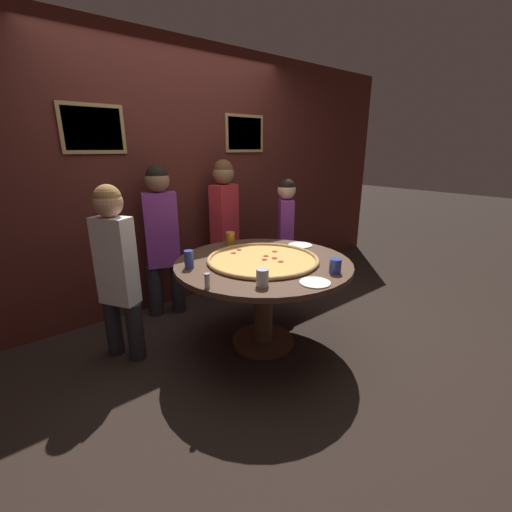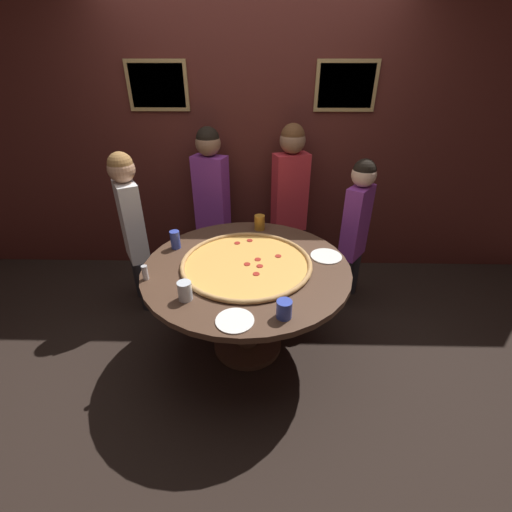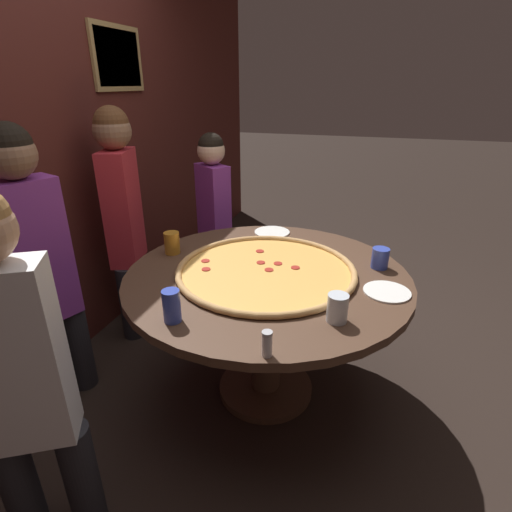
{
  "view_description": "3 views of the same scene",
  "coord_description": "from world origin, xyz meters",
  "px_view_note": "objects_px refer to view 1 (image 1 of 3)",
  "views": [
    {
      "loc": [
        -1.69,
        -1.95,
        1.6
      ],
      "look_at": [
        -0.11,
        -0.05,
        0.82
      ],
      "focal_mm": 24.0,
      "sensor_mm": 36.0,
      "label": 1
    },
    {
      "loc": [
        0.1,
        -1.97,
        1.96
      ],
      "look_at": [
        0.06,
        0.02,
        0.8
      ],
      "focal_mm": 24.0,
      "sensor_mm": 36.0,
      "label": 2
    },
    {
      "loc": [
        -1.71,
        -0.48,
        1.6
      ],
      "look_at": [
        0.1,
        0.09,
        0.77
      ],
      "focal_mm": 28.0,
      "sensor_mm": 36.0,
      "label": 3
    }
  ],
  "objects_px": {
    "dining_table": "(263,279)",
    "drink_cup_by_shaker": "(189,259)",
    "giant_pizza": "(262,259)",
    "drink_cup_front_edge": "(230,238)",
    "drink_cup_far_right": "(262,278)",
    "diner_side_right": "(162,233)",
    "drink_cup_beside_pizza": "(335,266)",
    "diner_side_left": "(116,265)",
    "white_plate_right_side": "(300,245)",
    "condiment_shaker": "(207,281)",
    "white_plate_left_side": "(315,283)",
    "diner_centre_back": "(225,221)",
    "diner_far_right": "(285,231)"
  },
  "relations": [
    {
      "from": "drink_cup_beside_pizza",
      "to": "condiment_shaker",
      "type": "relative_size",
      "value": 1.07
    },
    {
      "from": "diner_side_left",
      "to": "dining_table",
      "type": "bearing_deg",
      "value": -150.32
    },
    {
      "from": "drink_cup_beside_pizza",
      "to": "drink_cup_by_shaker",
      "type": "height_order",
      "value": "drink_cup_by_shaker"
    },
    {
      "from": "drink_cup_beside_pizza",
      "to": "diner_side_right",
      "type": "xyz_separation_m",
      "value": [
        -0.6,
        1.58,
        0.04
      ]
    },
    {
      "from": "condiment_shaker",
      "to": "diner_side_left",
      "type": "bearing_deg",
      "value": 114.19
    },
    {
      "from": "dining_table",
      "to": "drink_cup_beside_pizza",
      "type": "xyz_separation_m",
      "value": [
        0.23,
        -0.53,
        0.2
      ]
    },
    {
      "from": "diner_centre_back",
      "to": "diner_side_right",
      "type": "xyz_separation_m",
      "value": [
        -0.72,
        -0.0,
        -0.02
      ]
    },
    {
      "from": "diner_centre_back",
      "to": "diner_far_right",
      "type": "height_order",
      "value": "diner_centre_back"
    },
    {
      "from": "diner_centre_back",
      "to": "white_plate_right_side",
      "type": "bearing_deg",
      "value": 83.62
    },
    {
      "from": "drink_cup_far_right",
      "to": "drink_cup_by_shaker",
      "type": "bearing_deg",
      "value": 107.44
    },
    {
      "from": "diner_side_right",
      "to": "giant_pizza",
      "type": "bearing_deg",
      "value": 128.67
    },
    {
      "from": "diner_far_right",
      "to": "condiment_shaker",
      "type": "bearing_deg",
      "value": -24.39
    },
    {
      "from": "diner_centre_back",
      "to": "drink_cup_front_edge",
      "type": "bearing_deg",
      "value": 42.01
    },
    {
      "from": "diner_side_left",
      "to": "white_plate_left_side",
      "type": "bearing_deg",
      "value": -170.82
    },
    {
      "from": "white_plate_left_side",
      "to": "diner_far_right",
      "type": "bearing_deg",
      "value": 53.01
    },
    {
      "from": "giant_pizza",
      "to": "white_plate_right_side",
      "type": "relative_size",
      "value": 4.05
    },
    {
      "from": "drink_cup_beside_pizza",
      "to": "drink_cup_far_right",
      "type": "xyz_separation_m",
      "value": [
        -0.56,
        0.15,
        0.01
      ]
    },
    {
      "from": "drink_cup_beside_pizza",
      "to": "drink_cup_front_edge",
      "type": "height_order",
      "value": "drink_cup_front_edge"
    },
    {
      "from": "giant_pizza",
      "to": "diner_far_right",
      "type": "xyz_separation_m",
      "value": [
        0.9,
        0.66,
        -0.02
      ]
    },
    {
      "from": "giant_pizza",
      "to": "drink_cup_front_edge",
      "type": "bearing_deg",
      "value": 81.18
    },
    {
      "from": "drink_cup_front_edge",
      "to": "white_plate_left_side",
      "type": "relative_size",
      "value": 0.58
    },
    {
      "from": "diner_centre_back",
      "to": "diner_side_right",
      "type": "bearing_deg",
      "value": -18.34
    },
    {
      "from": "drink_cup_far_right",
      "to": "white_plate_left_side",
      "type": "bearing_deg",
      "value": -32.14
    },
    {
      "from": "drink_cup_front_edge",
      "to": "white_plate_right_side",
      "type": "distance_m",
      "value": 0.65
    },
    {
      "from": "giant_pizza",
      "to": "white_plate_right_side",
      "type": "distance_m",
      "value": 0.58
    },
    {
      "from": "white_plate_left_side",
      "to": "diner_side_right",
      "type": "relative_size",
      "value": 0.14
    },
    {
      "from": "dining_table",
      "to": "drink_cup_by_shaker",
      "type": "bearing_deg",
      "value": 156.07
    },
    {
      "from": "drink_cup_beside_pizza",
      "to": "diner_side_left",
      "type": "relative_size",
      "value": 0.08
    },
    {
      "from": "drink_cup_far_right",
      "to": "condiment_shaker",
      "type": "bearing_deg",
      "value": 145.46
    },
    {
      "from": "dining_table",
      "to": "drink_cup_by_shaker",
      "type": "relative_size",
      "value": 10.46
    },
    {
      "from": "dining_table",
      "to": "drink_cup_front_edge",
      "type": "relative_size",
      "value": 11.67
    },
    {
      "from": "white_plate_left_side",
      "to": "drink_cup_front_edge",
      "type": "bearing_deg",
      "value": 84.01
    },
    {
      "from": "white_plate_right_side",
      "to": "drink_cup_far_right",
      "type": "bearing_deg",
      "value": -150.45
    },
    {
      "from": "diner_far_right",
      "to": "drink_cup_by_shaker",
      "type": "bearing_deg",
      "value": -36.62
    },
    {
      "from": "drink_cup_far_right",
      "to": "white_plate_left_side",
      "type": "distance_m",
      "value": 0.36
    },
    {
      "from": "drink_cup_far_right",
      "to": "dining_table",
      "type": "bearing_deg",
      "value": 48.55
    },
    {
      "from": "drink_cup_far_right",
      "to": "white_plate_right_side",
      "type": "distance_m",
      "value": 1.03
    },
    {
      "from": "drink_cup_far_right",
      "to": "white_plate_right_side",
      "type": "height_order",
      "value": "drink_cup_far_right"
    },
    {
      "from": "dining_table",
      "to": "drink_cup_far_right",
      "type": "distance_m",
      "value": 0.55
    },
    {
      "from": "dining_table",
      "to": "drink_cup_by_shaker",
      "type": "distance_m",
      "value": 0.62
    },
    {
      "from": "white_plate_left_side",
      "to": "white_plate_right_side",
      "type": "bearing_deg",
      "value": 49.47
    },
    {
      "from": "drink_cup_front_edge",
      "to": "diner_centre_back",
      "type": "bearing_deg",
      "value": 60.7
    },
    {
      "from": "drink_cup_far_right",
      "to": "diner_side_right",
      "type": "distance_m",
      "value": 1.43
    },
    {
      "from": "drink_cup_beside_pizza",
      "to": "white_plate_right_side",
      "type": "height_order",
      "value": "drink_cup_beside_pizza"
    },
    {
      "from": "giant_pizza",
      "to": "drink_cup_beside_pizza",
      "type": "relative_size",
      "value": 8.56
    },
    {
      "from": "white_plate_left_side",
      "to": "drink_cup_beside_pizza",
      "type": "bearing_deg",
      "value": 8.96
    },
    {
      "from": "giant_pizza",
      "to": "white_plate_left_side",
      "type": "distance_m",
      "value": 0.58
    },
    {
      "from": "drink_cup_front_edge",
      "to": "dining_table",
      "type": "bearing_deg",
      "value": -98.29
    },
    {
      "from": "drink_cup_beside_pizza",
      "to": "drink_cup_by_shaker",
      "type": "distance_m",
      "value": 1.07
    },
    {
      "from": "drink_cup_by_shaker",
      "to": "white_plate_left_side",
      "type": "relative_size",
      "value": 0.64
    }
  ]
}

